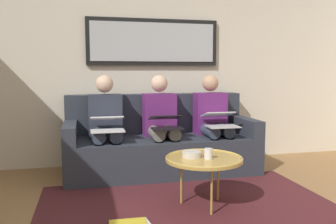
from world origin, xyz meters
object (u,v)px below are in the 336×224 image
at_px(framed_mirror, 153,42).
at_px(bowl, 192,154).
at_px(cup, 208,154).
at_px(person_right, 106,122).
at_px(person_left, 213,119).
at_px(laptop_silver, 220,119).
at_px(laptop_black, 166,122).
at_px(coffee_table, 204,159).
at_px(person_middle, 161,121).
at_px(laptop_white, 107,124).
at_px(couch, 160,145).

relative_size(framed_mirror, bowl, 10.03).
distance_m(cup, person_right, 1.44).
distance_m(framed_mirror, person_left, 1.23).
bearing_deg(laptop_silver, laptop_black, 1.06).
bearing_deg(coffee_table, bowl, -25.91).
distance_m(laptop_black, person_right, 0.69).
height_order(laptop_silver, laptop_black, laptop_silver).
xyz_separation_m(coffee_table, bowl, (0.10, -0.05, 0.04)).
xyz_separation_m(person_middle, laptop_white, (0.64, 0.24, 0.02)).
xyz_separation_m(framed_mirror, bowl, (-0.03, 1.56, -1.09)).
bearing_deg(person_left, person_middle, 0.00).
distance_m(bowl, person_middle, 1.11).
bearing_deg(cup, laptop_black, -80.58).
height_order(framed_mirror, person_middle, framed_mirror).
height_order(person_middle, laptop_white, person_middle).
distance_m(framed_mirror, laptop_white, 1.32).
xyz_separation_m(bowl, person_right, (0.67, -1.10, 0.15)).
xyz_separation_m(person_left, person_right, (1.28, 0.00, 0.00)).
height_order(laptop_silver, laptop_white, laptop_silver).
bearing_deg(person_right, cup, 123.76).
bearing_deg(laptop_silver, coffee_table, 60.99).
bearing_deg(laptop_silver, couch, -25.29).
relative_size(cup, laptop_white, 0.25).
height_order(cup, laptop_silver, laptop_silver).
xyz_separation_m(bowl, person_middle, (0.03, -1.10, 0.15)).
height_order(person_left, laptop_silver, person_left).
xyz_separation_m(framed_mirror, person_middle, (0.00, 0.46, -0.94)).
bearing_deg(person_right, bowl, 121.49).
height_order(framed_mirror, bowl, framed_mirror).
distance_m(bowl, laptop_silver, 1.07).
bearing_deg(coffee_table, laptop_white, -49.58).
distance_m(framed_mirror, cup, 1.97).
height_order(framed_mirror, laptop_silver, framed_mirror).
bearing_deg(person_left, laptop_white, 10.71).
bearing_deg(person_left, bowl, 61.20).
distance_m(cup, laptop_silver, 1.08).
bearing_deg(bowl, laptop_silver, -124.91).
relative_size(laptop_black, laptop_white, 0.94).
height_order(person_left, person_middle, same).
relative_size(bowl, laptop_silver, 0.43).
distance_m(laptop_silver, laptop_black, 0.64).
relative_size(bowl, person_left, 0.15).
relative_size(couch, laptop_white, 6.12).
distance_m(couch, laptop_silver, 0.78).
xyz_separation_m(cup, person_right, (0.80, -1.19, 0.13)).
bearing_deg(person_left, cup, 67.95).
relative_size(person_middle, person_right, 1.00).
bearing_deg(framed_mirror, cup, 95.44).
xyz_separation_m(person_middle, person_right, (0.64, 0.00, 0.00)).
distance_m(person_left, laptop_white, 1.30).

